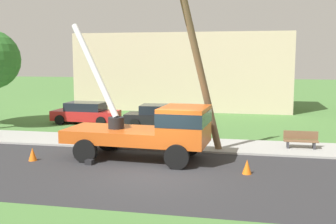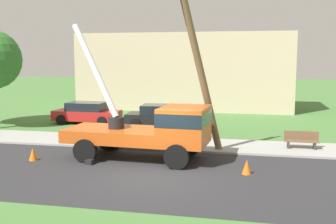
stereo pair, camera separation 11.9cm
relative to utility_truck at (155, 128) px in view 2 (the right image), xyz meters
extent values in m
plane|color=#477538|center=(0.55, 9.79, -1.41)|extent=(120.00, 120.00, 0.00)
cube|color=#2B2B2D|center=(0.55, -2.21, -1.40)|extent=(80.00, 7.69, 0.01)
cube|color=#9E9E99|center=(0.55, 3.18, -1.36)|extent=(80.00, 3.10, 0.10)
cube|color=#C65119|center=(-1.80, 0.09, -0.38)|extent=(4.43, 2.64, 0.55)
cube|color=#C65119|center=(1.29, -0.09, 0.14)|extent=(2.03, 2.50, 1.60)
cube|color=#19232D|center=(1.29, -0.09, 0.49)|extent=(2.05, 2.52, 0.56)
cylinder|color=black|center=(-1.78, 0.09, 0.14)|extent=(0.70, 0.70, 0.50)
cylinder|color=silver|center=(-3.02, 0.81, 2.44)|extent=(2.82, 1.80, 4.26)
cube|color=black|center=(-2.48, -1.33, -1.31)|extent=(0.32, 0.32, 0.20)
cube|color=black|center=(-2.32, 1.57, -1.31)|extent=(0.32, 0.32, 0.20)
cylinder|color=black|center=(1.18, -1.28, -0.91)|extent=(1.00, 0.30, 1.00)
cylinder|color=black|center=(1.32, 1.11, -0.91)|extent=(1.00, 0.30, 1.00)
cylinder|color=black|center=(-2.78, -1.06, -0.91)|extent=(1.00, 0.30, 1.00)
cylinder|color=black|center=(-2.64, 1.34, -0.91)|extent=(1.00, 0.30, 1.00)
cylinder|color=brown|center=(1.66, 1.23, 2.86)|extent=(2.27, 2.61, 8.64)
cone|color=orange|center=(3.93, -1.43, -1.13)|extent=(0.36, 0.36, 0.56)
cone|color=orange|center=(-5.12, -1.22, -1.13)|extent=(0.36, 0.36, 0.56)
cube|color=#B21E1E|center=(-6.85, 8.67, -0.86)|extent=(4.45, 1.93, 0.65)
cube|color=black|center=(-6.85, 8.67, -0.26)|extent=(2.51, 1.73, 0.55)
cylinder|color=black|center=(-5.43, 7.73, -1.09)|extent=(0.64, 0.22, 0.64)
cylinder|color=black|center=(-5.38, 9.53, -1.09)|extent=(0.64, 0.22, 0.64)
cylinder|color=black|center=(-8.33, 7.81, -1.09)|extent=(0.64, 0.22, 0.64)
cylinder|color=black|center=(-8.28, 9.61, -1.09)|extent=(0.64, 0.22, 0.64)
cube|color=black|center=(-1.61, 8.20, -0.86)|extent=(4.50, 2.05, 0.65)
cube|color=black|center=(-1.61, 8.20, -0.26)|extent=(2.56, 1.79, 0.55)
cylinder|color=black|center=(-0.11, 7.38, -1.09)|extent=(0.64, 0.22, 0.64)
cylinder|color=black|center=(-0.22, 9.18, -1.09)|extent=(0.64, 0.22, 0.64)
cylinder|color=black|center=(-3.01, 7.22, -1.09)|extent=(0.64, 0.22, 0.64)
cylinder|color=black|center=(-3.11, 9.01, -1.09)|extent=(0.64, 0.22, 0.64)
cube|color=brown|center=(6.38, 3.18, -0.96)|extent=(1.60, 0.44, 0.06)
cube|color=brown|center=(6.38, 3.38, -0.71)|extent=(1.60, 0.06, 0.40)
cube|color=#333338|center=(5.78, 3.18, -1.18)|extent=(0.10, 0.40, 0.45)
cube|color=#333338|center=(6.98, 3.18, -1.18)|extent=(0.10, 0.40, 0.45)
cube|color=#C6B293|center=(-1.84, 18.58, 1.79)|extent=(18.00, 6.00, 6.40)
camera|label=1|loc=(4.04, -16.85, 2.99)|focal=43.82mm
camera|label=2|loc=(4.16, -16.83, 2.99)|focal=43.82mm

